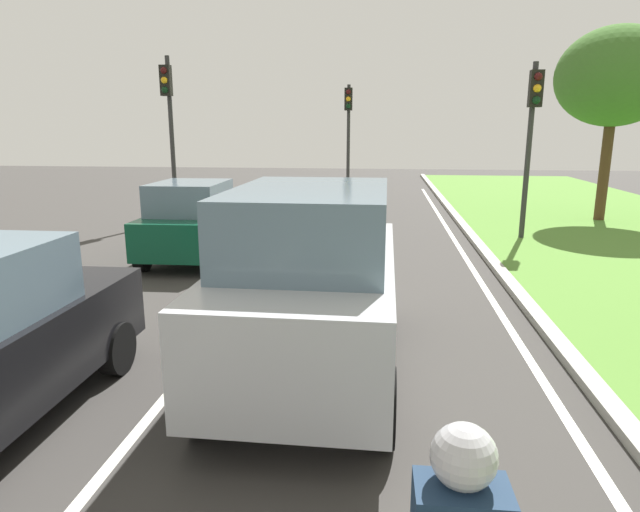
{
  "coord_description": "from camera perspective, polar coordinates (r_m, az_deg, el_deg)",
  "views": [
    {
      "loc": [
        1.66,
        2.54,
        2.92
      ],
      "look_at": [
        0.81,
        9.82,
        1.2
      ],
      "focal_mm": 30.45,
      "sensor_mm": 36.0,
      "label": 1
    }
  ],
  "objects": [
    {
      "name": "ground_plane",
      "position": [
        11.94,
        -1.52,
        -0.95
      ],
      "size": [
        60.0,
        60.0,
        0.0
      ],
      "primitive_type": "plane",
      "color": "#383533"
    },
    {
      "name": "lane_line_center",
      "position": [
        12.06,
        -4.81,
        -0.84
      ],
      "size": [
        0.12,
        32.0,
        0.01
      ],
      "primitive_type": "cube",
      "color": "silver",
      "rests_on": "ground"
    },
    {
      "name": "lane_line_right_edge",
      "position": [
        11.98,
        15.79,
        -1.39
      ],
      "size": [
        0.12,
        32.0,
        0.01
      ],
      "primitive_type": "cube",
      "color": "silver",
      "rests_on": "ground"
    },
    {
      "name": "curb_right",
      "position": [
        12.06,
        18.15,
        -1.18
      ],
      "size": [
        0.24,
        48.0,
        0.12
      ],
      "primitive_type": "cube",
      "color": "#9E9B93",
      "rests_on": "ground"
    },
    {
      "name": "car_suv_ahead",
      "position": [
        6.45,
        -0.81,
        -2.58
      ],
      "size": [
        1.99,
        4.51,
        2.28
      ],
      "rotation": [
        0.0,
        0.0,
        -0.01
      ],
      "color": "#B7BABF",
      "rests_on": "ground"
    },
    {
      "name": "car_hatchback_far",
      "position": [
        12.68,
        -13.1,
        3.61
      ],
      "size": [
        1.8,
        3.74,
        1.78
      ],
      "rotation": [
        0.0,
        0.0,
        0.02
      ],
      "color": "#0C472D",
      "rests_on": "ground"
    },
    {
      "name": "traffic_light_near_right",
      "position": [
        15.3,
        21.4,
        13.05
      ],
      "size": [
        0.32,
        0.5,
        4.58
      ],
      "color": "#2D2D2D",
      "rests_on": "ground"
    },
    {
      "name": "traffic_light_overhead_left",
      "position": [
        17.98,
        -15.59,
        14.33
      ],
      "size": [
        0.32,
        0.5,
        5.1
      ],
      "color": "#2D2D2D",
      "rests_on": "ground"
    },
    {
      "name": "traffic_light_far_median",
      "position": [
        23.34,
        3.0,
        13.97
      ],
      "size": [
        0.32,
        0.5,
        4.71
      ],
      "color": "#2D2D2D",
      "rests_on": "ground"
    },
    {
      "name": "tree_roadside_far",
      "position": [
        19.64,
        28.62,
        16.16
      ],
      "size": [
        3.53,
        3.53,
        5.98
      ],
      "color": "#4C331E",
      "rests_on": "ground"
    }
  ]
}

